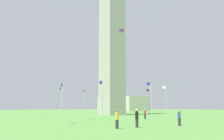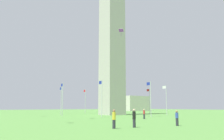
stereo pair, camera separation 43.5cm
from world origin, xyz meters
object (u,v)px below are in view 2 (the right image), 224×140
(flagpole_ne, at_px, (61,99))
(flagpole_w, at_px, (149,100))
(obelisk_monument, at_px, (112,28))
(person_yellow_shirt, at_px, (114,119))
(flagpole_s, at_px, (150,97))
(flagpole_sw, at_px, (166,99))
(flagpole_n, at_px, (85,100))
(flagpole_nw, at_px, (118,100))
(person_blue_shirt, at_px, (177,118))
(distant_building, at_px, (123,104))
(kite_purple_diamond, at_px, (121,31))
(person_red_shirt, at_px, (144,114))
(flagpole_e, at_px, (62,98))
(person_black_shirt, at_px, (134,118))
(flagpole_se, at_px, (102,96))

(flagpole_ne, bearing_deg, flagpole_w, -112.50)
(obelisk_monument, relative_size, flagpole_ne, 6.30)
(flagpole_ne, height_order, person_yellow_shirt, flagpole_ne)
(flagpole_s, relative_size, flagpole_sw, 1.00)
(obelisk_monument, bearing_deg, flagpole_n, 0.00)
(obelisk_monument, distance_m, flagpole_nw, 23.12)
(person_blue_shirt, distance_m, distant_building, 101.38)
(flagpole_ne, xyz_separation_m, kite_purple_diamond, (-21.03, -3.35, 13.58))
(flagpole_sw, relative_size, person_red_shirt, 4.45)
(person_red_shirt, bearing_deg, flagpole_e, 67.62)
(kite_purple_diamond, bearing_deg, person_black_shirt, 144.20)
(flagpole_ne, xyz_separation_m, flagpole_nw, (-0.00, -18.99, 0.00))
(person_red_shirt, xyz_separation_m, person_black_shirt, (-11.05, 12.13, 0.08))
(flagpole_se, bearing_deg, flagpole_nw, -45.00)
(person_yellow_shirt, height_order, person_black_shirt, person_black_shirt)
(flagpole_e, bearing_deg, distant_building, -48.99)
(flagpole_e, height_order, flagpole_s, same)
(obelisk_monument, height_order, distant_building, obelisk_monument)
(flagpole_ne, height_order, flagpole_e, same)
(flagpole_w, height_order, person_black_shirt, flagpole_w)
(flagpole_sw, bearing_deg, kite_purple_diamond, 97.44)
(flagpole_nw, relative_size, person_red_shirt, 4.45)
(flagpole_se, distance_m, person_black_shirt, 23.18)
(flagpole_n, relative_size, flagpole_e, 1.00)
(flagpole_s, height_order, kite_purple_diamond, kite_purple_diamond)
(flagpole_nw, bearing_deg, obelisk_monument, 135.20)
(flagpole_e, relative_size, flagpole_s, 1.00)
(flagpole_nw, distance_m, person_red_shirt, 33.38)
(flagpole_s, height_order, flagpole_w, same)
(flagpole_n, relative_size, flagpole_w, 1.00)
(obelisk_monument, xyz_separation_m, person_black_shirt, (-30.08, 19.56, -21.90))
(person_red_shirt, distance_m, person_blue_shirt, 14.15)
(person_blue_shirt, distance_m, person_black_shirt, 5.14)
(flagpole_e, distance_m, distant_building, 77.32)
(flagpole_e, height_order, flagpole_sw, same)
(kite_purple_diamond, bearing_deg, person_red_shirt, 170.30)
(flagpole_n, relative_size, person_black_shirt, 4.08)
(flagpole_n, xyz_separation_m, flagpole_ne, (-3.93, 9.49, 0.00))
(flagpole_sw, bearing_deg, flagpole_nw, -0.00)
(flagpole_ne, distance_m, distant_building, 68.28)
(flagpole_sw, bearing_deg, obelisk_monument, 45.20)
(person_black_shirt, bearing_deg, flagpole_e, 1.55)
(kite_purple_diamond, bearing_deg, flagpole_se, 58.62)
(obelisk_monument, relative_size, distant_building, 1.66)
(flagpole_w, xyz_separation_m, kite_purple_diamond, (-11.54, 19.57, 13.58))
(flagpole_se, relative_size, kite_purple_diamond, 4.95)
(flagpole_e, distance_m, person_red_shirt, 20.26)
(person_red_shirt, bearing_deg, flagpole_sw, -10.26)
(flagpole_se, distance_m, flagpole_sw, 18.99)
(obelisk_monument, relative_size, flagpole_n, 6.30)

